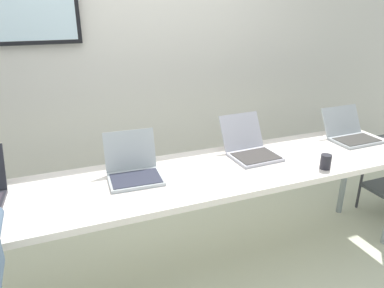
{
  "coord_description": "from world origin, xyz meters",
  "views": [
    {
      "loc": [
        -0.61,
        -1.91,
        1.8
      ],
      "look_at": [
        0.22,
        0.17,
        0.92
      ],
      "focal_mm": 33.69,
      "sensor_mm": 36.0,
      "label": 1
    }
  ],
  "objects": [
    {
      "name": "workbench",
      "position": [
        0.0,
        0.0,
        0.74
      ],
      "size": [
        3.62,
        0.7,
        0.79
      ],
      "color": "silver",
      "rests_on": "ground"
    },
    {
      "name": "ground",
      "position": [
        0.0,
        0.0,
        -0.02
      ],
      "size": [
        8.0,
        8.0,
        0.04
      ],
      "primitive_type": "cube",
      "color": "beige"
    },
    {
      "name": "paper_sheet",
      "position": [
        -0.79,
        -0.17,
        0.79
      ],
      "size": [
        0.28,
        0.34,
        0.0
      ],
      "color": "white",
      "rests_on": "workbench"
    },
    {
      "name": "coffee_mug",
      "position": [
        0.99,
        -0.25,
        0.83
      ],
      "size": [
        0.07,
        0.07,
        0.1
      ],
      "color": "#23222A",
      "rests_on": "workbench"
    },
    {
      "name": "laptop_station_1",
      "position": [
        -0.2,
        0.1,
        0.85
      ],
      "size": [
        0.34,
        0.34,
        0.26
      ],
      "color": "#ACB5B9",
      "rests_on": "workbench"
    },
    {
      "name": "back_wall",
      "position": [
        -0.02,
        1.13,
        1.34
      ],
      "size": [
        8.0,
        0.11,
        2.66
      ],
      "color": "silver",
      "rests_on": "ground"
    },
    {
      "name": "laptop_station_3",
      "position": [
        1.55,
        0.12,
        0.84
      ],
      "size": [
        0.36,
        0.36,
        0.23
      ],
      "color": "#ABB2B6",
      "rests_on": "workbench"
    },
    {
      "name": "laptop_station_2",
      "position": [
        0.65,
        0.14,
        0.85
      ],
      "size": [
        0.33,
        0.41,
        0.26
      ],
      "color": "#B0AFBB",
      "rests_on": "workbench"
    }
  ]
}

